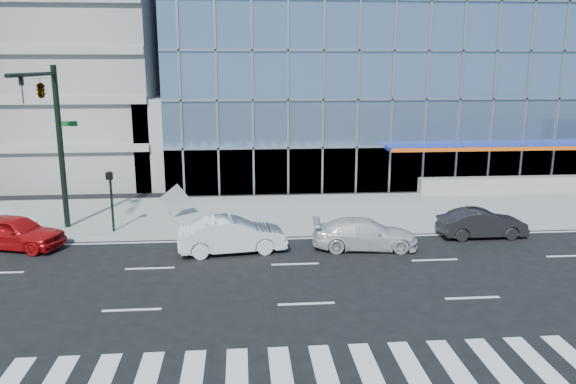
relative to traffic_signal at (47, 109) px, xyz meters
name	(u,v)px	position (x,y,z in m)	size (l,w,h in m)	color
ground	(295,264)	(11.00, -4.57, -6.16)	(160.00, 160.00, 0.00)	black
sidewalk	(281,213)	(11.00, 3.43, -6.09)	(120.00, 8.00, 0.15)	gray
theatre_building	(428,72)	(25.00, 21.43, 1.34)	(42.00, 26.00, 15.00)	#6987AF
parking_garage	(16,41)	(-9.00, 21.43, 3.84)	(24.00, 24.00, 20.00)	gray
ramp_block	(187,139)	(5.00, 13.43, -3.16)	(6.00, 8.00, 6.00)	gray
traffic_signal	(47,109)	(0.00, 0.00, 0.00)	(1.14, 5.74, 8.00)	black
ped_signal_post	(111,192)	(2.50, 0.37, -4.02)	(0.30, 0.33, 3.00)	black
white_suv	(365,234)	(14.34, -2.77, -5.48)	(1.92, 4.72, 1.37)	silver
white_sedan	(232,235)	(8.34, -2.77, -5.38)	(1.66, 4.77, 1.57)	silver
dark_sedan	(482,223)	(20.34, -1.57, -5.48)	(1.45, 4.16, 1.37)	black
red_sedan	(14,232)	(-1.48, -1.43, -5.39)	(1.82, 4.53, 1.54)	#B50D10
tilted_panel	(176,200)	(5.28, 2.83, -5.11)	(1.30, 0.06, 1.30)	#9C9C9C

